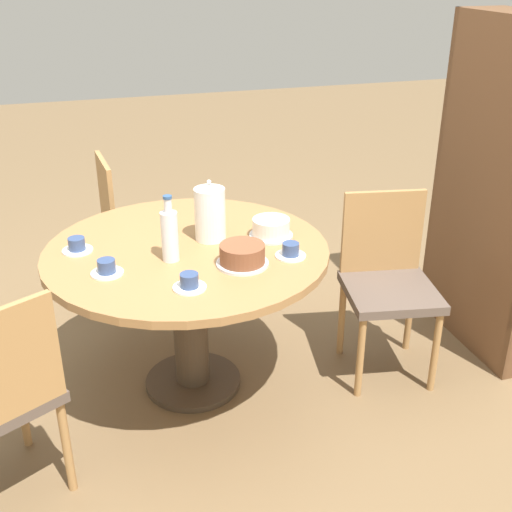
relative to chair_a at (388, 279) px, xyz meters
name	(u,v)px	position (x,y,z in m)	size (l,w,h in m)	color
ground_plane	(193,383)	(-0.11, -0.95, -0.48)	(14.00, 14.00, 0.00)	brown
dining_table	(188,278)	(-0.11, -0.95, 0.10)	(1.25, 1.25, 0.73)	#473828
chair_a	(388,279)	(0.00, 0.00, 0.00)	(0.49, 0.49, 0.88)	#A87A47
chair_b	(133,224)	(-1.05, -1.09, 0.00)	(0.45, 0.45, 0.88)	#A87A47
bookshelf	(497,201)	(-0.09, 0.63, 0.30)	(0.80, 0.28, 1.67)	brown
coffee_pot	(210,212)	(-0.17, -0.82, 0.37)	(0.14, 0.14, 0.28)	white
water_bottle	(170,234)	(0.00, -1.03, 0.36)	(0.07, 0.07, 0.29)	silver
cake_main	(242,255)	(0.13, -0.76, 0.29)	(0.22, 0.22, 0.09)	silver
cake_second	(271,228)	(-0.11, -0.56, 0.29)	(0.20, 0.20, 0.09)	silver
cup_a	(291,251)	(0.11, -0.54, 0.27)	(0.13, 0.13, 0.06)	white
cup_b	(77,246)	(-0.21, -1.41, 0.27)	(0.13, 0.13, 0.06)	white
cup_c	(107,268)	(0.05, -1.31, 0.27)	(0.13, 0.13, 0.06)	white
cup_d	(189,283)	(0.27, -1.01, 0.27)	(0.13, 0.13, 0.06)	white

